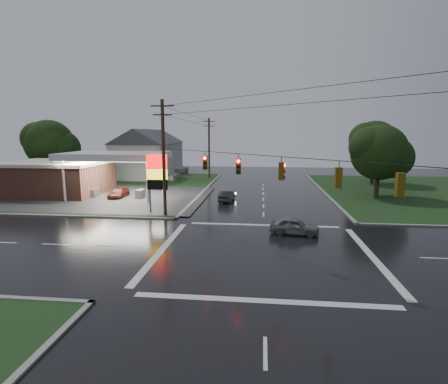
# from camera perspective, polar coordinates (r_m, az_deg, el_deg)

# --- Properties ---
(ground) EXTENTS (120.00, 120.00, 0.00)m
(ground) POSITION_cam_1_polar(r_m,az_deg,el_deg) (24.07, 6.55, -9.71)
(ground) COLOR black
(ground) RESTS_ON ground
(grass_nw) EXTENTS (36.00, 36.00, 0.08)m
(grass_nw) POSITION_cam_1_polar(r_m,az_deg,el_deg) (55.68, -21.40, 0.81)
(grass_nw) COLOR #193316
(grass_nw) RESTS_ON ground
(gas_station) EXTENTS (26.20, 18.00, 5.60)m
(gas_station) POSITION_cam_1_polar(r_m,az_deg,el_deg) (49.75, -24.58, 2.54)
(gas_station) COLOR #2D2D2D
(gas_station) RESTS_ON ground
(pylon_sign) EXTENTS (2.00, 0.35, 6.00)m
(pylon_sign) POSITION_cam_1_polar(r_m,az_deg,el_deg) (34.99, -10.87, 3.01)
(pylon_sign) COLOR #59595E
(pylon_sign) RESTS_ON ground
(utility_pole_nw) EXTENTS (2.20, 0.32, 11.00)m
(utility_pole_nw) POSITION_cam_1_polar(r_m,az_deg,el_deg) (33.60, -9.82, 5.70)
(utility_pole_nw) COLOR #382619
(utility_pole_nw) RESTS_ON ground
(utility_pole_n) EXTENTS (2.20, 0.32, 10.50)m
(utility_pole_n) POSITION_cam_1_polar(r_m,az_deg,el_deg) (61.47, -2.45, 7.33)
(utility_pole_n) COLOR #382619
(utility_pole_n) RESTS_ON ground
(traffic_signals) EXTENTS (26.87, 26.87, 1.47)m
(traffic_signals) POSITION_cam_1_polar(r_m,az_deg,el_deg) (22.75, 6.92, 5.87)
(traffic_signals) COLOR black
(traffic_signals) RESTS_ON ground
(house_near) EXTENTS (11.05, 8.48, 8.60)m
(house_near) POSITION_cam_1_polar(r_m,az_deg,el_deg) (62.37, -13.25, 6.14)
(house_near) COLOR silver
(house_near) RESTS_ON ground
(house_far) EXTENTS (11.05, 8.48, 8.60)m
(house_far) POSITION_cam_1_polar(r_m,az_deg,el_deg) (74.06, -10.89, 6.73)
(house_far) COLOR silver
(house_far) RESTS_ON ground
(tree_nw_behind) EXTENTS (8.93, 7.60, 10.00)m
(tree_nw_behind) POSITION_cam_1_polar(r_m,az_deg,el_deg) (62.54, -26.48, 7.03)
(tree_nw_behind) COLOR black
(tree_nw_behind) RESTS_ON ground
(tree_ne_near) EXTENTS (7.99, 6.80, 8.98)m
(tree_ne_near) POSITION_cam_1_polar(r_m,az_deg,el_deg) (47.03, 24.17, 5.90)
(tree_ne_near) COLOR black
(tree_ne_near) RESTS_ON ground
(tree_ne_far) EXTENTS (8.46, 7.20, 9.80)m
(tree_ne_far) POSITION_cam_1_polar(r_m,az_deg,el_deg) (59.35, 23.46, 7.15)
(tree_ne_far) COLOR black
(tree_ne_far) RESTS_ON ground
(car_north) EXTENTS (1.76, 3.97, 1.27)m
(car_north) POSITION_cam_1_polar(r_m,az_deg,el_deg) (40.91, 0.48, -0.66)
(car_north) COLOR black
(car_north) RESTS_ON ground
(car_crossing) EXTENTS (4.06, 2.08, 1.32)m
(car_crossing) POSITION_cam_1_polar(r_m,az_deg,el_deg) (28.35, 11.37, -5.45)
(car_crossing) COLOR slate
(car_crossing) RESTS_ON ground
(car_pump) EXTENTS (1.75, 4.13, 1.19)m
(car_pump) POSITION_cam_1_polar(r_m,az_deg,el_deg) (45.01, -16.80, -0.18)
(car_pump) COLOR #4C1711
(car_pump) RESTS_ON ground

